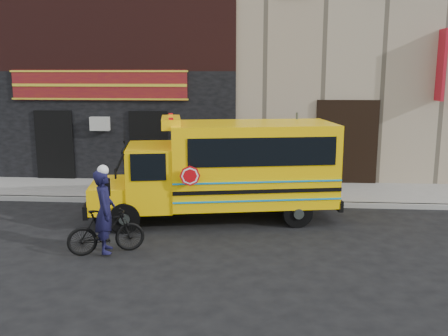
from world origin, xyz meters
The scene contains 8 objects.
ground centered at (0.00, 0.00, 0.00)m, with size 120.00×120.00×0.00m, color black.
curb centered at (0.00, 2.60, 0.07)m, with size 40.00×0.20×0.15m, color #9A9994.
sidewalk centered at (0.00, 4.10, 0.07)m, with size 40.00×3.00×0.15m, color slate.
building centered at (-0.04, 10.45, 6.13)m, with size 20.00×10.70×12.00m.
school_bus centered at (0.04, 1.09, 1.51)m, with size 7.17×3.36×2.92m.
sign_pole centered at (2.00, 2.38, 1.63)m, with size 0.06×0.26×2.94m.
bicycle centered at (-2.58, -1.88, 0.53)m, with size 0.50×1.76×1.06m, color black.
cyclist centered at (-2.58, -1.90, 0.97)m, with size 0.70×0.46×1.93m, color black.
Camera 1 is at (0.99, -12.62, 4.16)m, focal length 40.00 mm.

